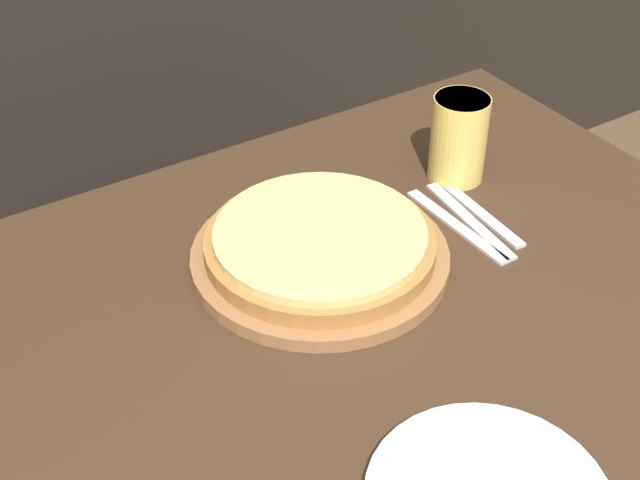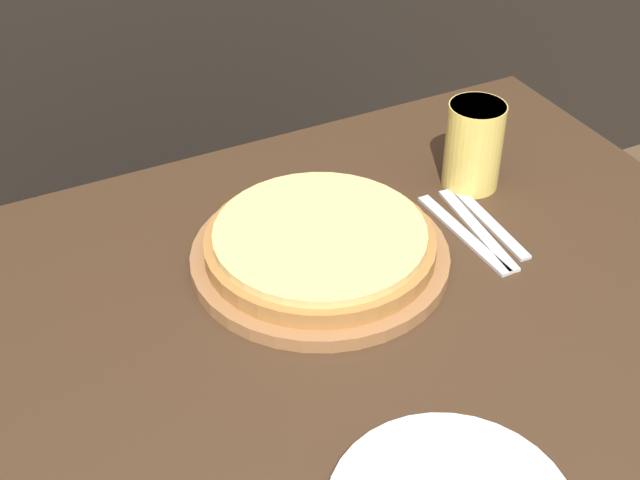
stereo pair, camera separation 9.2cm
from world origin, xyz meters
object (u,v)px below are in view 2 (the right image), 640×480
fork (463,234)px  dinner_knife (477,229)px  pizza_on_board (320,248)px  spoon (491,224)px  beer_glass (474,142)px

fork → dinner_knife: 0.03m
pizza_on_board → spoon: size_ratio=2.00×
fork → pizza_on_board: bearing=170.5°
spoon → dinner_knife: bearing=180.0°
pizza_on_board → dinner_knife: bearing=-8.5°
pizza_on_board → spoon: (0.26, -0.04, -0.02)m
pizza_on_board → beer_glass: (0.30, 0.07, 0.05)m
dinner_knife → spoon: 0.03m
beer_glass → fork: 0.15m
dinner_knife → spoon: (0.03, -0.00, 0.00)m
pizza_on_board → beer_glass: bearing=13.6°
beer_glass → spoon: bearing=-107.9°
beer_glass → fork: size_ratio=0.66×
pizza_on_board → fork: (0.21, -0.04, -0.02)m
beer_glass → spoon: beer_glass is taller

